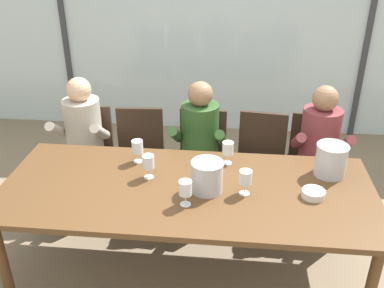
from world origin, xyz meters
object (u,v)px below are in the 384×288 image
at_px(chair_right_of_center, 261,155).
at_px(person_olive_shirt, 199,142).
at_px(dining_table, 187,195).
at_px(ice_bucket_primary, 331,160).
at_px(ice_bucket_secondary, 207,176).
at_px(chair_center, 201,151).
at_px(wine_glass_spare_empty, 137,148).
at_px(wine_glass_center_pour, 148,163).
at_px(person_maroon_top, 320,148).
at_px(person_beige_jumper, 81,137).
at_px(chair_near_curtain, 88,147).
at_px(chair_near_window_right, 313,157).
at_px(wine_glass_near_bucket, 185,189).
at_px(wine_glass_by_right_taster, 245,178).
at_px(wine_glass_by_left_taster, 228,149).
at_px(chair_left_of_center, 140,150).
at_px(tasting_bowl, 313,194).

xyz_separation_m(chair_right_of_center, person_olive_shirt, (-0.54, -0.14, 0.17)).
bearing_deg(chair_right_of_center, dining_table, -113.68).
xyz_separation_m(ice_bucket_primary, ice_bucket_secondary, (-0.85, -0.29, -0.01)).
distance_m(chair_center, ice_bucket_secondary, 1.04).
bearing_deg(chair_right_of_center, wine_glass_spare_empty, -140.03).
bearing_deg(wine_glass_center_pour, person_olive_shirt, 67.44).
bearing_deg(person_maroon_top, ice_bucket_secondary, -136.33).
distance_m(person_beige_jumper, wine_glass_center_pour, 1.03).
relative_size(dining_table, person_beige_jumper, 2.14).
height_order(dining_table, ice_bucket_primary, ice_bucket_primary).
relative_size(chair_near_curtain, chair_near_window_right, 1.00).
xyz_separation_m(wine_glass_near_bucket, wine_glass_center_pour, (-0.29, 0.30, 0.00)).
height_order(chair_right_of_center, person_beige_jumper, person_beige_jumper).
relative_size(chair_near_window_right, person_olive_shirt, 0.73).
relative_size(chair_center, ice_bucket_primary, 3.71).
bearing_deg(ice_bucket_primary, chair_right_of_center, 123.25).
height_order(wine_glass_near_bucket, wine_glass_by_right_taster, same).
bearing_deg(wine_glass_by_right_taster, dining_table, 174.34).
bearing_deg(ice_bucket_primary, wine_glass_by_left_taster, 173.22).
distance_m(chair_right_of_center, ice_bucket_secondary, 1.10).
height_order(chair_near_curtain, chair_center, same).
bearing_deg(chair_left_of_center, person_maroon_top, -8.75).
bearing_deg(wine_glass_by_right_taster, wine_glass_near_bucket, -156.54).
bearing_deg(chair_near_window_right, dining_table, -129.68).
bearing_deg(tasting_bowl, chair_center, 129.50).
bearing_deg(person_beige_jumper, chair_near_curtain, 91.63).
height_order(person_maroon_top, tasting_bowl, person_maroon_top).
xyz_separation_m(chair_left_of_center, person_olive_shirt, (0.55, -0.13, 0.17)).
relative_size(chair_near_window_right, wine_glass_center_pour, 4.98).
distance_m(dining_table, person_maroon_top, 1.30).
bearing_deg(chair_near_window_right, chair_left_of_center, -172.37).
bearing_deg(person_maroon_top, wine_glass_by_right_taster, -126.27).
distance_m(person_olive_shirt, wine_glass_by_right_taster, 0.94).
height_order(chair_right_of_center, wine_glass_by_left_taster, wine_glass_by_left_taster).
height_order(person_beige_jumper, wine_glass_by_right_taster, person_beige_jumper).
relative_size(dining_table, wine_glass_by_right_taster, 14.61).
bearing_deg(person_olive_shirt, wine_glass_near_bucket, -86.89).
bearing_deg(wine_glass_center_pour, person_beige_jumper, 136.33).
xyz_separation_m(ice_bucket_secondary, wine_glass_near_bucket, (-0.12, -0.18, 0.01)).
height_order(chair_near_window_right, ice_bucket_primary, ice_bucket_primary).
relative_size(chair_near_window_right, wine_glass_spare_empty, 4.98).
xyz_separation_m(chair_center, chair_right_of_center, (0.53, -0.02, 0.00)).
relative_size(ice_bucket_primary, ice_bucket_secondary, 1.07).
distance_m(chair_left_of_center, chair_right_of_center, 1.09).
distance_m(chair_left_of_center, wine_glass_center_pour, 0.94).
height_order(chair_near_window_right, person_olive_shirt, person_olive_shirt).
bearing_deg(wine_glass_by_left_taster, wine_glass_spare_empty, -176.35).
distance_m(chair_center, person_olive_shirt, 0.23).
relative_size(chair_right_of_center, person_olive_shirt, 0.73).
xyz_separation_m(chair_left_of_center, wine_glass_by_left_taster, (0.80, -0.57, 0.35)).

